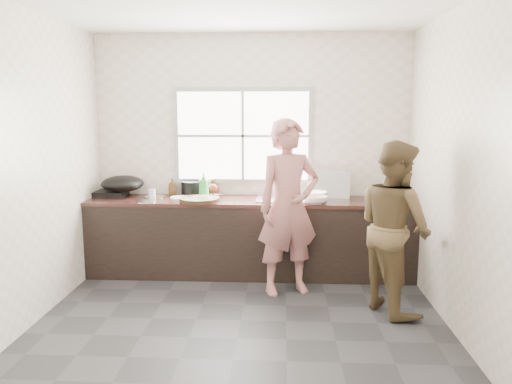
# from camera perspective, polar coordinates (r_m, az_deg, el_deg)

# --- Properties ---
(floor) EXTENTS (3.60, 3.20, 0.01)m
(floor) POSITION_cam_1_polar(r_m,az_deg,el_deg) (4.58, -1.73, -14.50)
(floor) COLOR #2C2C2E
(floor) RESTS_ON ground
(ceiling) EXTENTS (3.60, 3.20, 0.01)m
(ceiling) POSITION_cam_1_polar(r_m,az_deg,el_deg) (4.27, -1.92, 20.96)
(ceiling) COLOR silver
(ceiling) RESTS_ON wall_back
(wall_back) EXTENTS (3.60, 0.01, 2.70)m
(wall_back) POSITION_cam_1_polar(r_m,az_deg,el_deg) (5.81, -0.49, 4.47)
(wall_back) COLOR beige
(wall_back) RESTS_ON ground
(wall_left) EXTENTS (0.01, 3.20, 2.70)m
(wall_left) POSITION_cam_1_polar(r_m,az_deg,el_deg) (4.72, -24.24, 2.51)
(wall_left) COLOR silver
(wall_left) RESTS_ON ground
(wall_right) EXTENTS (0.01, 3.20, 2.70)m
(wall_right) POSITION_cam_1_polar(r_m,az_deg,el_deg) (4.44, 22.07, 2.27)
(wall_right) COLOR silver
(wall_right) RESTS_ON ground
(wall_front) EXTENTS (3.60, 0.01, 2.70)m
(wall_front) POSITION_cam_1_polar(r_m,az_deg,el_deg) (2.64, -4.75, -1.52)
(wall_front) COLOR silver
(wall_front) RESTS_ON ground
(cabinet) EXTENTS (3.60, 0.62, 0.82)m
(cabinet) POSITION_cam_1_polar(r_m,az_deg,el_deg) (5.66, -0.67, -5.34)
(cabinet) COLOR black
(cabinet) RESTS_ON floor
(countertop) EXTENTS (3.60, 0.64, 0.04)m
(countertop) POSITION_cam_1_polar(r_m,az_deg,el_deg) (5.56, -0.68, -1.05)
(countertop) COLOR #321914
(countertop) RESTS_ON cabinet
(sink) EXTENTS (0.55, 0.45, 0.02)m
(sink) POSITION_cam_1_polar(r_m,az_deg,el_deg) (5.55, 2.93, -0.83)
(sink) COLOR silver
(sink) RESTS_ON countertop
(faucet) EXTENTS (0.02, 0.02, 0.30)m
(faucet) POSITION_cam_1_polar(r_m,az_deg,el_deg) (5.72, 2.94, 0.95)
(faucet) COLOR silver
(faucet) RESTS_ON countertop
(window_frame) EXTENTS (1.60, 0.05, 1.10)m
(window_frame) POSITION_cam_1_polar(r_m,az_deg,el_deg) (5.79, -1.50, 6.43)
(window_frame) COLOR #9EA0A5
(window_frame) RESTS_ON wall_back
(window_glazing) EXTENTS (1.50, 0.01, 1.00)m
(window_glazing) POSITION_cam_1_polar(r_m,az_deg,el_deg) (5.76, -1.52, 6.42)
(window_glazing) COLOR white
(window_glazing) RESTS_ON window_frame
(woman) EXTENTS (0.71, 0.59, 1.65)m
(woman) POSITION_cam_1_polar(r_m,az_deg,el_deg) (5.01, 3.73, -2.40)
(woman) COLOR #BC7571
(woman) RESTS_ON floor
(person_side) EXTENTS (0.86, 0.95, 1.58)m
(person_side) POSITION_cam_1_polar(r_m,az_deg,el_deg) (4.74, 15.54, -3.85)
(person_side) COLOR brown
(person_side) RESTS_ON floor
(cutting_board) EXTENTS (0.57, 0.57, 0.04)m
(cutting_board) POSITION_cam_1_polar(r_m,az_deg,el_deg) (5.46, -6.45, -0.88)
(cutting_board) COLOR #2F2212
(cutting_board) RESTS_ON countertop
(cleaver) EXTENTS (0.23, 0.19, 0.01)m
(cleaver) POSITION_cam_1_polar(r_m,az_deg,el_deg) (5.63, -4.99, -0.31)
(cleaver) COLOR silver
(cleaver) RESTS_ON cutting_board
(bowl_mince) EXTENTS (0.26, 0.26, 0.05)m
(bowl_mince) POSITION_cam_1_polar(r_m,az_deg,el_deg) (5.51, -6.05, -0.74)
(bowl_mince) COLOR silver
(bowl_mince) RESTS_ON countertop
(bowl_crabs) EXTENTS (0.23, 0.23, 0.07)m
(bowl_crabs) POSITION_cam_1_polar(r_m,az_deg,el_deg) (5.35, 6.80, -0.96)
(bowl_crabs) COLOR white
(bowl_crabs) RESTS_ON countertop
(bowl_held) EXTENTS (0.23, 0.23, 0.06)m
(bowl_held) POSITION_cam_1_polar(r_m,az_deg,el_deg) (5.35, 6.17, -1.02)
(bowl_held) COLOR white
(bowl_held) RESTS_ON countertop
(black_pot) EXTENTS (0.27, 0.27, 0.17)m
(black_pot) POSITION_cam_1_polar(r_m,az_deg,el_deg) (5.86, -7.41, 0.41)
(black_pot) COLOR black
(black_pot) RESTS_ON countertop
(plate_food) EXTENTS (0.31, 0.31, 0.02)m
(plate_food) POSITION_cam_1_polar(r_m,az_deg,el_deg) (5.67, -8.55, -0.66)
(plate_food) COLOR white
(plate_food) RESTS_ON countertop
(bottle_green) EXTENTS (0.13, 0.13, 0.30)m
(bottle_green) POSITION_cam_1_polar(r_m,az_deg,el_deg) (5.62, -5.99, 0.75)
(bottle_green) COLOR green
(bottle_green) RESTS_ON countertop
(bottle_brown_tall) EXTENTS (0.10, 0.10, 0.18)m
(bottle_brown_tall) POSITION_cam_1_polar(r_m,az_deg,el_deg) (5.90, -9.55, 0.50)
(bottle_brown_tall) COLOR #422910
(bottle_brown_tall) RESTS_ON countertop
(bottle_brown_short) EXTENTS (0.16, 0.16, 0.18)m
(bottle_brown_short) POSITION_cam_1_polar(r_m,az_deg,el_deg) (5.82, -4.97, 0.47)
(bottle_brown_short) COLOR #4A1F12
(bottle_brown_short) RESTS_ON countertop
(glass_jar) EXTENTS (0.09, 0.09, 0.11)m
(glass_jar) POSITION_cam_1_polar(r_m,az_deg,el_deg) (5.68, -11.79, -0.26)
(glass_jar) COLOR silver
(glass_jar) RESTS_ON countertop
(burner) EXTENTS (0.40, 0.40, 0.06)m
(burner) POSITION_cam_1_polar(r_m,az_deg,el_deg) (6.07, -16.31, -0.09)
(burner) COLOR black
(burner) RESTS_ON countertop
(wok) EXTENTS (0.62, 0.62, 0.18)m
(wok) POSITION_cam_1_polar(r_m,az_deg,el_deg) (5.91, -15.01, 0.93)
(wok) COLOR black
(wok) RESTS_ON burner
(dish_rack) EXTENTS (0.46, 0.34, 0.33)m
(dish_rack) POSITION_cam_1_polar(r_m,az_deg,el_deg) (5.61, 8.34, 0.85)
(dish_rack) COLOR silver
(dish_rack) RESTS_ON countertop
(pot_lid_left) EXTENTS (0.26, 0.26, 0.01)m
(pot_lid_left) POSITION_cam_1_polar(r_m,az_deg,el_deg) (5.54, -12.41, -1.05)
(pot_lid_left) COLOR silver
(pot_lid_left) RESTS_ON countertop
(pot_lid_right) EXTENTS (0.25, 0.25, 0.01)m
(pot_lid_right) POSITION_cam_1_polar(r_m,az_deg,el_deg) (5.81, -11.49, -0.54)
(pot_lid_right) COLOR silver
(pot_lid_right) RESTS_ON countertop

